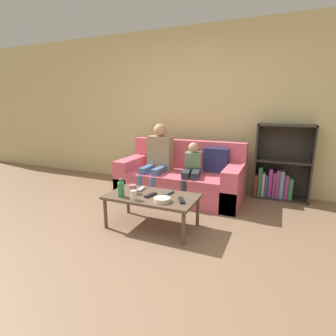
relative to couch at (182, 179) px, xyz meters
The scene contains 15 objects.
ground_plane 1.76m from the couch, 86.40° to the right, with size 22.00×22.00×0.00m, color #84664C.
wall_back 1.22m from the couch, 80.64° to the left, with size 12.00×0.06×2.60m.
couch is the anchor object (origin of this frame).
bookshelf 1.46m from the couch, 20.47° to the left, with size 0.77×0.28×1.11m.
coffee_table 1.14m from the couch, 86.85° to the right, with size 1.02×0.56×0.38m.
person_adult 0.51m from the couch, 166.66° to the right, with size 0.38×0.61×1.10m.
person_child 0.32m from the couch, 34.01° to the right, with size 0.35×0.64×0.85m.
cup_near 1.18m from the couch, 98.57° to the right, with size 0.08×0.08×0.10m.
cup_far 1.35m from the couch, 92.26° to the right, with size 0.07×0.07×0.11m.
tv_remote_0 1.04m from the couch, 78.01° to the right, with size 0.08×0.18×0.02m.
tv_remote_1 1.16m from the couch, 87.13° to the right, with size 0.09×0.18×0.02m.
tv_remote_2 1.26m from the couch, 69.71° to the right, with size 0.12×0.17×0.02m.
tv_remote_3 1.02m from the couch, 98.26° to the right, with size 0.06×0.17×0.02m.
snack_bowl 1.30m from the couch, 78.74° to the right, with size 0.18×0.18×0.05m.
bottle 1.34m from the couch, 99.97° to the right, with size 0.07×0.07×0.21m.
Camera 1 is at (1.23, -1.89, 1.36)m, focal length 28.00 mm.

